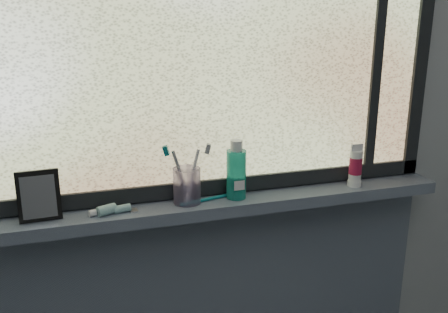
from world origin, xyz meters
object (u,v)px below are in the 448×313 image
cream_tube (356,164)px  mouthwash_bottle (236,169)px  toothbrush_cup (187,186)px  vanity_mirror (39,196)px

cream_tube → mouthwash_bottle: bearing=178.2°
toothbrush_cup → mouthwash_bottle: mouthwash_bottle is taller
toothbrush_cup → mouthwash_bottle: size_ratio=0.72×
cream_tube → toothbrush_cup: bearing=178.2°
vanity_mirror → mouthwash_bottle: 0.60m
toothbrush_cup → vanity_mirror: bearing=-179.2°
toothbrush_cup → cream_tube: size_ratio=1.06×
toothbrush_cup → cream_tube: 0.59m
vanity_mirror → toothbrush_cup: bearing=-2.3°
toothbrush_cup → mouthwash_bottle: (0.16, -0.01, 0.04)m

